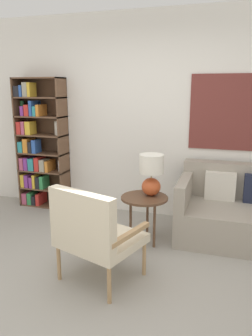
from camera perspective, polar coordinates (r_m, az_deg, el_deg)
ground_plane at (r=3.04m, az=-6.05°, el=-20.96°), size 14.00×14.00×0.00m
wall_back at (r=4.43m, az=4.82°, el=8.83°), size 6.40×0.08×2.70m
bookshelf at (r=4.97m, az=-15.07°, el=3.56°), size 0.72×0.30×1.87m
armchair at (r=2.93m, az=-5.82°, el=-10.82°), size 0.83×0.79×0.90m
side_table at (r=3.68m, az=3.21°, el=-5.91°), size 0.52×0.52×0.55m
table_lamp at (r=3.64m, az=4.44°, el=-0.77°), size 0.27×0.27×0.47m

